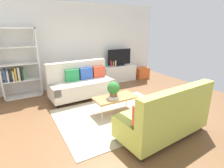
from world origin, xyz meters
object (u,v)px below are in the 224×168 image
Objects in this scene: tv at (119,58)px; bottle_2 at (116,63)px; couch_beige at (81,83)px; potted_plant at (113,89)px; bottle_1 at (113,64)px; coffee_table at (115,98)px; tv_console at (119,73)px; couch_green at (165,117)px; table_book_0 at (114,98)px; storage_trunk at (142,73)px; bottle_0 at (111,64)px; vase_0 at (105,65)px; bookshelf at (18,66)px.

tv is 4.57× the size of bottle_2.
potted_plant is (0.33, -1.43, 0.20)m from couch_beige.
bottle_2 reaches higher than bottle_1.
coffee_table is at bearing 4.07° from potted_plant.
couch_green is at bearing -108.43° from tv_console.
couch_green is 3.95m from tv_console.
bottle_2 is (1.47, 2.38, 0.31)m from table_book_0.
bottle_0 reaches higher than storage_trunk.
bottle_0 is (-0.38, -0.04, 0.43)m from tv_console.
bookshelf is at bearing -179.42° from vase_0.
storage_trunk is at bearing 40.16° from coffee_table.
table_book_0 is at bearing 102.22° from couch_green.
tv reaches higher than vase_0.
couch_green is 3.82m from bottle_0.
vase_0 is (2.96, 0.03, -0.28)m from bookshelf.
bookshelf reaches higher than tv.
bottle_0 is (1.26, 2.38, 0.31)m from table_book_0.
potted_plant is (-1.60, -2.33, 0.33)m from tv_console.
bottle_0 is (3.16, -0.06, -0.23)m from bookshelf.
bookshelf is at bearing 116.74° from couch_green.
potted_plant is (-0.35, 1.42, 0.20)m from couch_green.
storage_trunk is at bearing 40.23° from table_book_0.
bottle_0 is at bearing -24.53° from vase_0.
vase_0 is (1.02, 2.38, 0.05)m from potted_plant.
tv is at bearing -0.65° from bookshelf.
potted_plant is at bearing 100.82° from couch_beige.
bookshelf is at bearing 179.35° from tv.
table_book_0 is (-2.75, -2.32, 0.22)m from storage_trunk.
table_book_0 is 1.29× the size of bottle_1.
potted_plant reaches higher than vase_0.
tv is at bearing 175.84° from storage_trunk.
tv reaches higher than bottle_0.
bottle_1 is at bearing 180.00° from bottle_2.
coffee_table is 1.10× the size of tv.
bookshelf reaches higher than bottle_2.
tv_console is (1.93, 0.90, -0.13)m from couch_beige.
bottle_2 reaches higher than table_book_0.
tv reaches higher than potted_plant.
couch_beige is 14.08× the size of vase_0.
potted_plant reaches higher than tv_console.
bottle_1 is at bearing -16.66° from vase_0.
couch_beige is 1.48m from potted_plant.
bottle_1 is (1.32, 2.29, 0.08)m from potted_plant.
tv is (0.00, -0.02, 0.63)m from tv_console.
bottle_1 is 0.85× the size of bottle_2.
tv_console is 2.69× the size of storage_trunk.
coffee_table is 5.93× the size of bottle_1.
bottle_2 is (1.07, 3.71, 0.30)m from couch_green.
coffee_table is at bearing -123.47° from tv_console.
couch_green is at bearing -104.65° from bottle_1.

